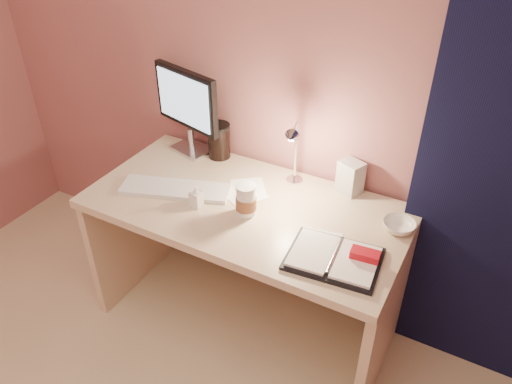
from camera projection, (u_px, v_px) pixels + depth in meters
The scene contains 13 objects.
desk at pixel (254, 235), 2.36m from camera, with size 1.40×0.70×0.73m.
monitor at pixel (188, 104), 2.41m from camera, with size 0.40×0.19×0.43m.
keyboard at pixel (175, 189), 2.25m from camera, with size 0.49×0.15×0.02m, color silver.
planner at pixel (336, 258), 1.87m from camera, with size 0.37×0.29×0.05m.
paper_a at pixel (319, 243), 1.96m from camera, with size 0.17×0.17×0.00m, color white.
paper_b at pixel (244, 194), 2.24m from camera, with size 0.16×0.16×0.00m, color white.
paper_c at pixel (248, 187), 2.28m from camera, with size 0.15×0.15×0.00m, color white.
coffee_cup at pixel (246, 201), 2.08m from camera, with size 0.09×0.09×0.14m.
bowl at pixel (399, 226), 2.01m from camera, with size 0.13×0.13×0.04m, color white.
lotion_bottle at pixel (196, 196), 2.13m from camera, with size 0.05×0.05×0.10m, color silver.
dark_jar at pixel (219, 142), 2.47m from camera, with size 0.11×0.11×0.16m, color black.
product_box at pixel (350, 177), 2.21m from camera, with size 0.10×0.08×0.15m, color beige.
desk_lamp at pixel (284, 149), 2.15m from camera, with size 0.11×0.20×0.33m.
Camera 1 is at (0.88, -0.14, 2.01)m, focal length 35.00 mm.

